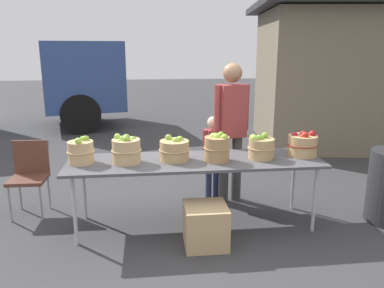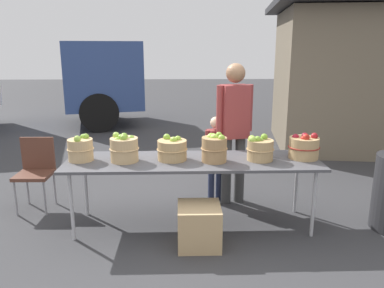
% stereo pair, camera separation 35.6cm
% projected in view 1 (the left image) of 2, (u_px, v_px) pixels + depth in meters
% --- Properties ---
extents(ground_plane, '(40.00, 40.00, 0.00)m').
position_uv_depth(ground_plane, '(195.00, 224.00, 4.26)').
color(ground_plane, '#38383A').
extents(market_table, '(2.70, 0.76, 0.75)m').
position_uv_depth(market_table, '(195.00, 163.00, 4.08)').
color(market_table, '#4C4C51').
rests_on(market_table, ground).
extents(apple_basket_green_0, '(0.28, 0.28, 0.29)m').
position_uv_depth(apple_basket_green_0, '(81.00, 151.00, 3.93)').
color(apple_basket_green_0, tan).
rests_on(apple_basket_green_0, market_table).
extents(apple_basket_green_1, '(0.31, 0.31, 0.31)m').
position_uv_depth(apple_basket_green_1, '(126.00, 150.00, 3.94)').
color(apple_basket_green_1, tan).
rests_on(apple_basket_green_1, market_table).
extents(apple_basket_green_2, '(0.33, 0.33, 0.27)m').
position_uv_depth(apple_basket_green_2, '(174.00, 150.00, 4.04)').
color(apple_basket_green_2, tan).
rests_on(apple_basket_green_2, market_table).
extents(apple_basket_green_3, '(0.28, 0.28, 0.30)m').
position_uv_depth(apple_basket_green_3, '(217.00, 147.00, 4.01)').
color(apple_basket_green_3, '#A87F51').
rests_on(apple_basket_green_3, market_table).
extents(apple_basket_green_4, '(0.29, 0.29, 0.28)m').
position_uv_depth(apple_basket_green_4, '(261.00, 147.00, 4.10)').
color(apple_basket_green_4, tan).
rests_on(apple_basket_green_4, market_table).
extents(apple_basket_red_0, '(0.34, 0.34, 0.28)m').
position_uv_depth(apple_basket_red_0, '(303.00, 145.00, 4.21)').
color(apple_basket_red_0, tan).
rests_on(apple_basket_red_0, market_table).
extents(vendor_adult, '(0.45, 0.30, 1.74)m').
position_uv_depth(vendor_adult, '(231.00, 122.00, 4.68)').
color(vendor_adult, '#3F3F3F').
rests_on(vendor_adult, ground).
extents(child_customer, '(0.27, 0.21, 1.09)m').
position_uv_depth(child_customer, '(213.00, 152.00, 4.79)').
color(child_customer, '#262D4C').
rests_on(child_customer, ground).
extents(food_kiosk, '(3.85, 3.34, 2.74)m').
position_uv_depth(food_kiosk, '(340.00, 75.00, 7.65)').
color(food_kiosk, '#726651').
rests_on(food_kiosk, ground).
extents(folding_chair, '(0.41, 0.41, 0.86)m').
position_uv_depth(folding_chair, '(30.00, 172.00, 4.45)').
color(folding_chair, brown).
rests_on(folding_chair, ground).
extents(produce_crate, '(0.42, 0.42, 0.42)m').
position_uv_depth(produce_crate, '(206.00, 225.00, 3.77)').
color(produce_crate, tan).
rests_on(produce_crate, ground).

